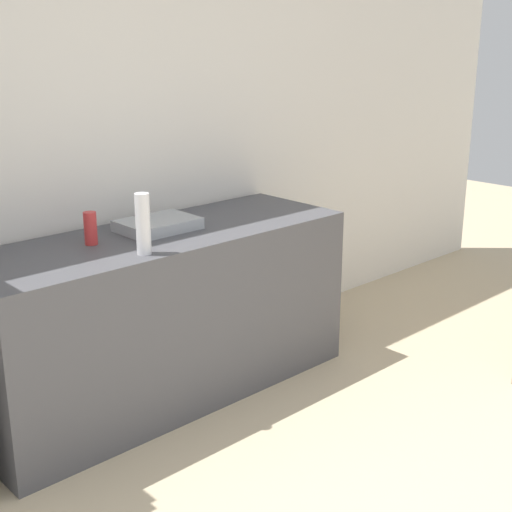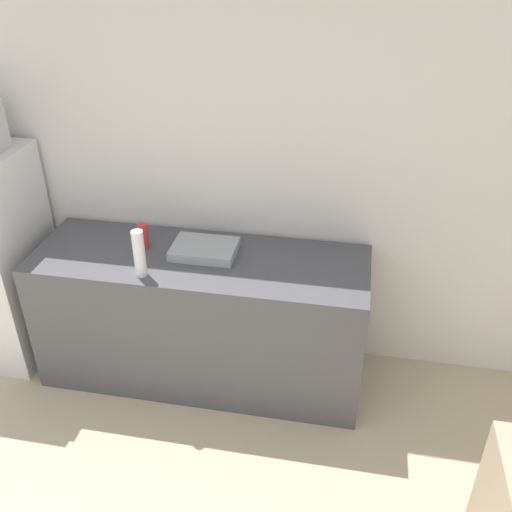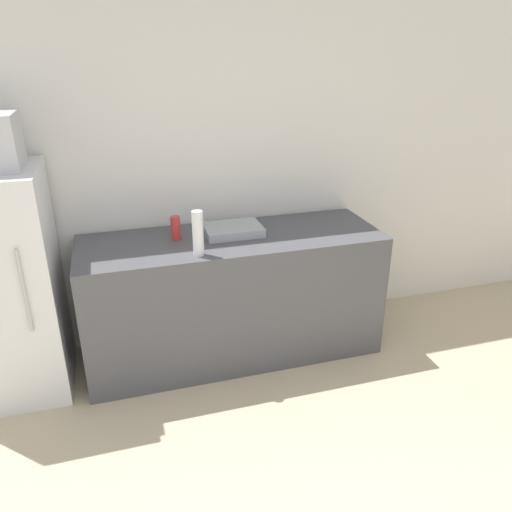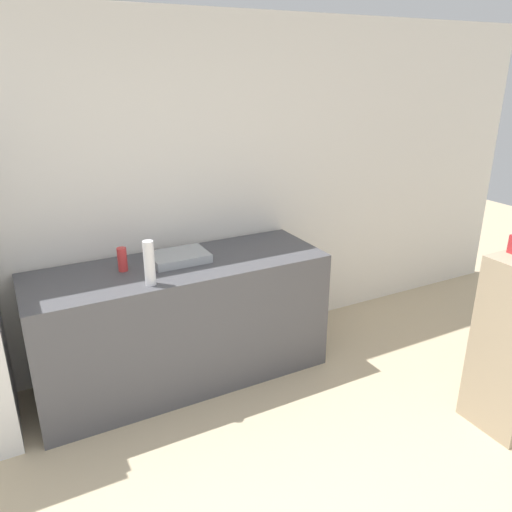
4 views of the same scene
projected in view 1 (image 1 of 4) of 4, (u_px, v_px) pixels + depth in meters
wall_back at (55, 158)px, 3.65m from camera, size 8.00×0.06×2.60m
counter at (165, 315)px, 3.85m from camera, size 2.10×0.71×0.92m
sink_basin at (158, 225)px, 3.76m from camera, size 0.40×0.29×0.06m
bottle_tall at (143, 224)px, 3.31m from camera, size 0.07×0.07×0.29m
bottle_short at (90, 228)px, 3.49m from camera, size 0.06×0.06×0.16m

